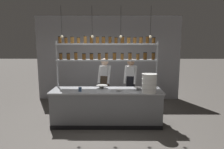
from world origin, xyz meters
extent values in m
plane|color=#5B5651|center=(0.00, 0.00, 0.00)|extent=(40.00, 40.00, 0.00)
cube|color=#939399|center=(0.00, 2.35, 1.52)|extent=(5.24, 0.12, 3.05)
cube|color=gray|center=(0.00, 0.00, 0.44)|extent=(2.78, 0.72, 0.88)
cube|color=#ADAFB5|center=(0.00, 0.00, 0.90)|extent=(2.84, 0.76, 0.04)
cube|color=black|center=(0.00, -0.36, 0.05)|extent=(2.78, 0.03, 0.10)
cylinder|color=#ADAFB5|center=(-1.34, 0.33, 1.08)|extent=(0.04, 0.04, 2.16)
cylinder|color=#ADAFB5|center=(1.34, 0.33, 1.08)|extent=(0.04, 0.04, 2.16)
cube|color=#ADAFB5|center=(0.00, 0.33, 1.65)|extent=(2.68, 0.28, 0.04)
cylinder|color=brown|center=(-1.23, 0.33, 1.75)|extent=(0.09, 0.09, 0.16)
cylinder|color=black|center=(-1.23, 0.33, 1.84)|extent=(0.09, 0.09, 0.02)
cylinder|color=brown|center=(-1.03, 0.33, 1.75)|extent=(0.09, 0.09, 0.16)
cylinder|color=black|center=(-1.03, 0.33, 1.84)|extent=(0.09, 0.09, 0.02)
cylinder|color=brown|center=(-0.83, 0.33, 1.76)|extent=(0.09, 0.09, 0.18)
cylinder|color=black|center=(-0.83, 0.33, 1.86)|extent=(0.09, 0.09, 0.02)
cylinder|color=brown|center=(-0.61, 0.33, 1.74)|extent=(0.10, 0.10, 0.15)
cylinder|color=black|center=(-0.61, 0.33, 1.83)|extent=(0.10, 0.10, 0.02)
cylinder|color=brown|center=(-0.41, 0.33, 1.75)|extent=(0.09, 0.09, 0.15)
cylinder|color=black|center=(-0.41, 0.33, 1.83)|extent=(0.10, 0.10, 0.02)
cylinder|color=brown|center=(-0.20, 0.33, 1.75)|extent=(0.08, 0.08, 0.16)
cylinder|color=black|center=(-0.20, 0.33, 1.84)|extent=(0.08, 0.08, 0.02)
cylinder|color=brown|center=(-0.01, 0.33, 1.75)|extent=(0.08, 0.08, 0.16)
cylinder|color=black|center=(-0.01, 0.33, 1.84)|extent=(0.08, 0.08, 0.02)
cylinder|color=brown|center=(0.20, 0.33, 1.76)|extent=(0.10, 0.10, 0.17)
cylinder|color=black|center=(0.20, 0.33, 1.85)|extent=(0.10, 0.10, 0.02)
cylinder|color=brown|center=(0.41, 0.33, 1.75)|extent=(0.08, 0.08, 0.16)
cylinder|color=black|center=(0.41, 0.33, 1.84)|extent=(0.08, 0.08, 0.02)
cylinder|color=brown|center=(0.62, 0.33, 1.75)|extent=(0.09, 0.09, 0.17)
cylinder|color=black|center=(0.62, 0.33, 1.85)|extent=(0.10, 0.10, 0.02)
cylinder|color=brown|center=(0.83, 0.33, 1.74)|extent=(0.09, 0.09, 0.15)
cylinder|color=black|center=(0.83, 0.33, 1.83)|extent=(0.09, 0.09, 0.02)
cylinder|color=#513314|center=(1.02, 0.33, 1.76)|extent=(0.10, 0.10, 0.18)
cylinder|color=black|center=(1.02, 0.33, 1.86)|extent=(0.10, 0.10, 0.02)
cylinder|color=#513314|center=(1.24, 0.33, 1.76)|extent=(0.09, 0.09, 0.17)
cylinder|color=black|center=(1.24, 0.33, 1.85)|extent=(0.09, 0.09, 0.02)
cube|color=#ADAFB5|center=(0.00, 0.33, 2.08)|extent=(2.68, 0.28, 0.04)
cylinder|color=brown|center=(-1.24, 0.33, 2.18)|extent=(0.09, 0.09, 0.17)
cylinder|color=black|center=(-1.24, 0.33, 2.28)|extent=(0.09, 0.09, 0.02)
cylinder|color=brown|center=(-1.08, 0.33, 2.17)|extent=(0.08, 0.08, 0.15)
cylinder|color=black|center=(-1.08, 0.33, 2.25)|extent=(0.09, 0.09, 0.02)
cylinder|color=brown|center=(-0.91, 0.33, 2.18)|extent=(0.10, 0.10, 0.16)
cylinder|color=black|center=(-0.91, 0.33, 2.27)|extent=(0.10, 0.10, 0.02)
cylinder|color=brown|center=(-0.75, 0.33, 2.17)|extent=(0.08, 0.08, 0.14)
cylinder|color=black|center=(-0.75, 0.33, 2.25)|extent=(0.09, 0.09, 0.02)
cylinder|color=brown|center=(-0.57, 0.33, 2.19)|extent=(0.08, 0.08, 0.18)
cylinder|color=black|center=(-0.57, 0.33, 2.29)|extent=(0.09, 0.09, 0.02)
cylinder|color=#513314|center=(-0.40, 0.33, 2.18)|extent=(0.08, 0.08, 0.17)
cylinder|color=black|center=(-0.40, 0.33, 2.28)|extent=(0.09, 0.09, 0.02)
cylinder|color=brown|center=(-0.24, 0.33, 2.18)|extent=(0.09, 0.09, 0.16)
cylinder|color=black|center=(-0.24, 0.33, 2.27)|extent=(0.09, 0.09, 0.02)
cylinder|color=brown|center=(-0.09, 0.33, 2.18)|extent=(0.09, 0.09, 0.16)
cylinder|color=black|center=(-0.09, 0.33, 2.27)|extent=(0.09, 0.09, 0.02)
cylinder|color=#513314|center=(0.09, 0.33, 2.18)|extent=(0.08, 0.08, 0.16)
cylinder|color=black|center=(0.09, 0.33, 2.27)|extent=(0.08, 0.08, 0.02)
cylinder|color=#513314|center=(0.24, 0.33, 2.17)|extent=(0.09, 0.09, 0.15)
cylinder|color=black|center=(0.24, 0.33, 2.26)|extent=(0.09, 0.09, 0.02)
cylinder|color=#513314|center=(0.41, 0.33, 2.18)|extent=(0.10, 0.10, 0.16)
cylinder|color=black|center=(0.41, 0.33, 2.27)|extent=(0.10, 0.10, 0.02)
cylinder|color=brown|center=(0.58, 0.33, 2.17)|extent=(0.09, 0.09, 0.15)
cylinder|color=black|center=(0.58, 0.33, 2.26)|extent=(0.09, 0.09, 0.02)
cylinder|color=brown|center=(0.74, 0.33, 2.17)|extent=(0.09, 0.09, 0.15)
cylinder|color=black|center=(0.74, 0.33, 2.26)|extent=(0.09, 0.09, 0.02)
cylinder|color=brown|center=(0.90, 0.33, 2.17)|extent=(0.09, 0.09, 0.15)
cylinder|color=black|center=(0.90, 0.33, 2.26)|extent=(0.09, 0.09, 0.02)
cylinder|color=#513314|center=(1.07, 0.33, 2.18)|extent=(0.08, 0.08, 0.17)
cylinder|color=black|center=(1.07, 0.33, 2.28)|extent=(0.08, 0.08, 0.02)
cylinder|color=#513314|center=(1.24, 0.33, 2.17)|extent=(0.09, 0.09, 0.14)
cylinder|color=black|center=(1.24, 0.33, 2.25)|extent=(0.09, 0.09, 0.02)
cylinder|color=black|center=(-0.15, 0.85, 0.40)|extent=(0.11, 0.11, 0.80)
cylinder|color=black|center=(0.00, 0.81, 0.40)|extent=(0.11, 0.11, 0.80)
cube|color=#473828|center=(-0.08, 0.83, 0.98)|extent=(0.26, 0.22, 0.35)
cube|color=white|center=(-0.08, 0.83, 1.29)|extent=(0.26, 0.23, 0.28)
sphere|color=beige|center=(-0.08, 0.83, 1.56)|extent=(0.21, 0.21, 0.21)
cylinder|color=white|center=(-0.23, 0.81, 1.20)|extent=(0.13, 0.26, 0.53)
cylinder|color=white|center=(0.05, 0.73, 1.20)|extent=(0.13, 0.26, 0.53)
cylinder|color=black|center=(0.61, 0.80, 0.40)|extent=(0.11, 0.11, 0.80)
cylinder|color=black|center=(0.76, 0.76, 0.40)|extent=(0.11, 0.11, 0.80)
cube|color=black|center=(0.69, 0.78, 0.98)|extent=(0.26, 0.22, 0.35)
cube|color=white|center=(0.69, 0.78, 1.29)|extent=(0.26, 0.23, 0.28)
sphere|color=#A37A5B|center=(0.69, 0.78, 1.56)|extent=(0.21, 0.21, 0.21)
cylinder|color=white|center=(0.53, 0.76, 1.20)|extent=(0.13, 0.26, 0.53)
cylinder|color=white|center=(0.81, 0.68, 1.20)|extent=(0.13, 0.26, 0.53)
cylinder|color=white|center=(1.04, -0.28, 0.97)|extent=(0.34, 0.34, 0.10)
cylinder|color=silver|center=(1.04, -0.28, 1.03)|extent=(0.36, 0.36, 0.01)
cylinder|color=white|center=(1.04, -0.28, 1.09)|extent=(0.34, 0.34, 0.10)
cylinder|color=silver|center=(1.04, -0.28, 1.15)|extent=(0.36, 0.36, 0.01)
cylinder|color=white|center=(1.04, -0.28, 1.21)|extent=(0.34, 0.34, 0.10)
cylinder|color=silver|center=(1.04, -0.28, 1.26)|extent=(0.36, 0.36, 0.01)
cylinder|color=white|center=(1.04, -0.28, 1.32)|extent=(0.34, 0.34, 0.10)
cylinder|color=silver|center=(1.04, -0.28, 1.38)|extent=(0.36, 0.36, 0.01)
cylinder|color=white|center=(0.31, -0.15, 0.93)|extent=(0.07, 0.07, 0.01)
cone|color=white|center=(0.31, -0.15, 0.94)|extent=(0.16, 0.16, 0.05)
cylinder|color=white|center=(0.82, 0.00, 0.93)|extent=(0.11, 0.11, 0.01)
cone|color=white|center=(0.82, 0.00, 0.95)|extent=(0.25, 0.25, 0.07)
cylinder|color=silver|center=(-0.13, 0.17, 0.93)|extent=(0.13, 0.13, 0.01)
cone|color=silver|center=(-0.13, 0.17, 0.96)|extent=(0.30, 0.30, 0.08)
cylinder|color=#334C70|center=(-0.65, -0.17, 0.97)|extent=(0.08, 0.08, 0.11)
cylinder|color=black|center=(-1.09, 0.00, 2.63)|extent=(0.01, 0.01, 0.73)
sphere|color=#F9E5B2|center=(-1.09, 0.00, 2.26)|extent=(0.07, 0.07, 0.07)
cylinder|color=black|center=(-0.34, 0.00, 2.63)|extent=(0.01, 0.01, 0.73)
sphere|color=#F9E5B2|center=(-0.34, 0.00, 2.26)|extent=(0.07, 0.07, 0.07)
cylinder|color=black|center=(0.36, 0.00, 2.63)|extent=(0.01, 0.01, 0.73)
sphere|color=#F9E5B2|center=(0.36, 0.00, 2.26)|extent=(0.07, 0.07, 0.07)
cylinder|color=black|center=(1.08, 0.00, 2.63)|extent=(0.01, 0.01, 0.73)
sphere|color=#F9E5B2|center=(1.08, 0.00, 2.26)|extent=(0.07, 0.07, 0.07)
camera|label=1|loc=(0.17, -4.99, 2.15)|focal=32.00mm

